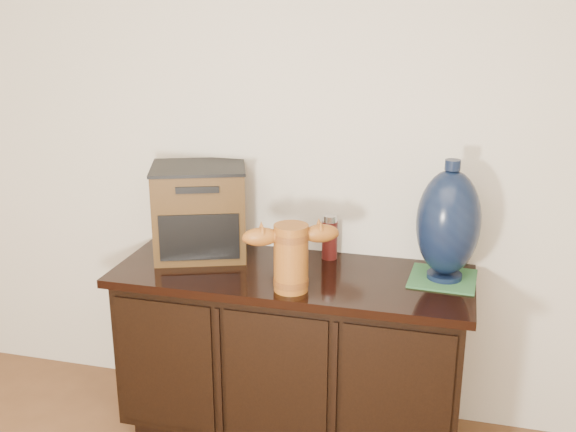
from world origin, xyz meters
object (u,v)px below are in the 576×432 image
(terracotta_vessel, at_px, (291,254))
(spray_can, at_px, (330,237))
(sideboard, at_px, (292,352))
(tv_radio, at_px, (200,211))
(lamp_base, at_px, (448,223))

(terracotta_vessel, distance_m, spray_can, 0.38)
(sideboard, distance_m, terracotta_vessel, 0.55)
(tv_radio, xyz_separation_m, lamp_base, (1.04, -0.02, 0.04))
(tv_radio, height_order, spray_can, tv_radio)
(sideboard, distance_m, lamp_base, 0.86)
(sideboard, relative_size, spray_can, 7.54)
(sideboard, relative_size, lamp_base, 3.04)
(tv_radio, xyz_separation_m, spray_can, (0.55, 0.09, -0.10))
(lamp_base, relative_size, spray_can, 2.48)
(terracotta_vessel, relative_size, tv_radio, 0.76)
(spray_can, bearing_deg, sideboard, -121.21)
(sideboard, distance_m, spray_can, 0.52)
(terracotta_vessel, height_order, lamp_base, lamp_base)
(spray_can, bearing_deg, terracotta_vessel, -101.92)
(sideboard, bearing_deg, terracotta_vessel, -76.64)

